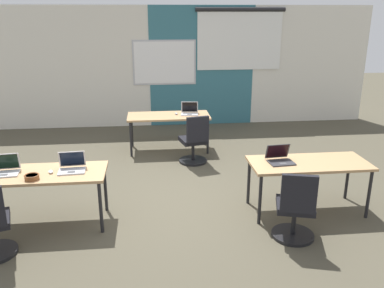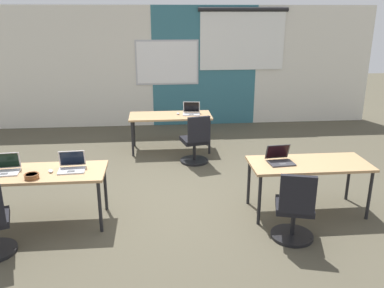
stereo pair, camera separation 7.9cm
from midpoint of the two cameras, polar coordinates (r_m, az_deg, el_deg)
The scene contains 14 objects.
ground_plane at distance 6.09m, azimuth -1.73°, elevation -7.52°, with size 24.00×24.00×0.00m.
back_wall_assembly at distance 9.76m, azimuth -3.21°, elevation 10.91°, with size 10.00×0.27×2.80m.
desk_near_left at distance 5.46m, azimuth -20.09°, elevation -4.29°, with size 1.60×0.70×0.72m.
desk_near_right at distance 5.66m, azimuth 16.60°, elevation -3.10°, with size 1.60×0.70×0.72m.
desk_far_center at distance 7.94m, azimuth -2.80°, elevation 3.70°, with size 1.60×0.70×0.72m.
laptop_near_left_inner at distance 5.36m, azimuth -16.26°, elevation -3.03°, with size 0.35×0.31×0.23m.
mouse_near_left_inner at distance 5.38m, azimuth -19.00°, elevation -3.62°, with size 0.08×0.11×0.03m.
laptop_near_right_inner at distance 5.53m, azimuth 12.75°, elevation -2.10°, with size 0.36×0.34×0.23m.
chair_near_right_inner at distance 5.02m, azimuth 14.74°, elevation -9.33°, with size 0.54×0.59×0.92m.
laptop_near_left_end at distance 5.57m, azimuth -24.53°, elevation -3.18°, with size 0.36×0.30×0.24m.
laptop_far_right at distance 7.98m, azimuth 0.19°, elevation 4.61°, with size 0.36×0.30×0.24m.
mouse_far_right at distance 7.96m, azimuth -1.71°, elevation 4.33°, with size 0.07×0.11×0.03m.
chair_far_right at distance 7.29m, azimuth 0.82°, elevation 0.07°, with size 0.53×0.58×0.92m.
snack_bowl at distance 5.25m, azimuth -21.36°, elevation -4.22°, with size 0.18×0.18×0.06m.
Camera 2 is at (-0.29, -5.48, 2.64)m, focal length 37.66 mm.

